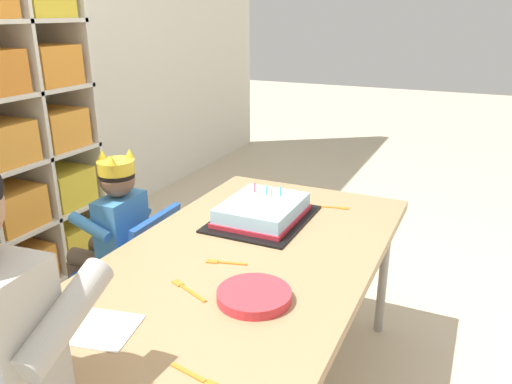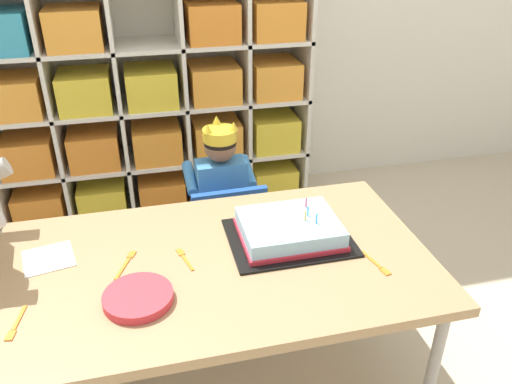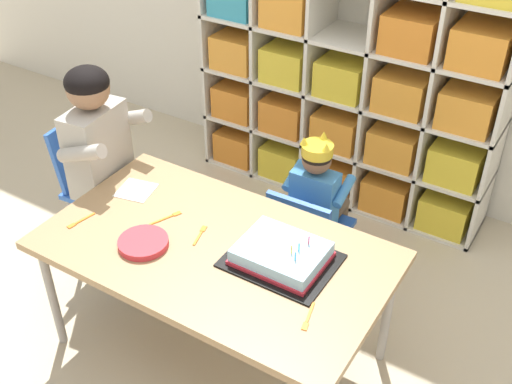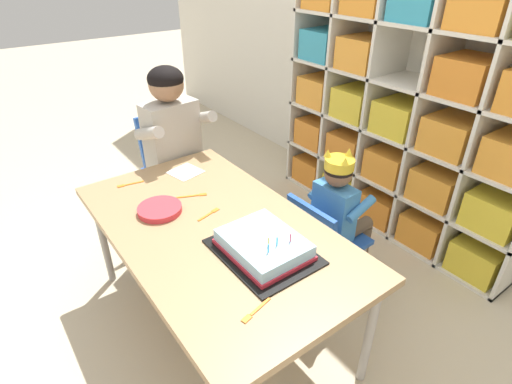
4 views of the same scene
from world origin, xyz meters
The scene contains 11 objects.
storage_cubby_shelf centered at (-0.10, 1.40, 0.75)m, with size 1.69×0.36×1.59m.
activity_table centered at (0.00, 0.00, 0.55)m, with size 1.37×0.78×0.59m.
classroom_chair_blue centered at (0.13, 0.55, 0.36)m, with size 0.34×0.33×0.59m.
child_with_crown centered at (0.13, 0.65, 0.51)m, with size 0.30×0.31×0.82m.
birthday_cake_on_tray centered at (0.26, 0.06, 0.62)m, with size 0.41×0.32×0.11m.
paper_plate_stack centered at (-0.24, -0.14, 0.60)m, with size 0.20×0.20×0.03m, color #DB333D.
paper_napkin_square centered at (-0.51, 0.13, 0.59)m, with size 0.15×0.15×0.00m, color white.
fork_near_child_seat centered at (-0.27, 0.05, 0.59)m, with size 0.07×0.14×0.00m.
fork_at_table_front_edge centered at (-0.09, 0.03, 0.59)m, with size 0.05×0.12×0.00m.
fork_beside_plate_stack centered at (0.49, -0.14, 0.59)m, with size 0.04×0.13×0.00m.
fork_scattered_mid_table centered at (-0.56, -0.16, 0.59)m, with size 0.04×0.13×0.00m.
Camera 2 is at (-0.18, -1.30, 1.56)m, focal length 35.94 mm.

